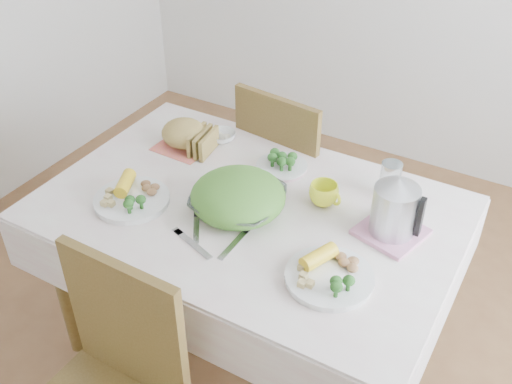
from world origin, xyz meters
The scene contains 18 objects.
floor centered at (0.00, 0.00, 0.00)m, with size 3.60×3.60×0.00m, color brown.
dining_table centered at (0.00, 0.00, 0.38)m, with size 1.40×0.90×0.75m, color brown.
tablecloth centered at (0.00, 0.00, 0.76)m, with size 1.50×1.00×0.01m, color silver.
chair_far centered at (-0.11, 0.65, 0.47)m, with size 0.44×0.44×0.97m, color brown.
salad_bowl centered at (-0.02, -0.04, 0.80)m, with size 0.32×0.32×0.08m, color white.
dinner_plate_left centered at (-0.38, -0.20, 0.77)m, with size 0.28×0.28×0.02m, color white.
dinner_plate_right centered at (0.41, -0.20, 0.77)m, with size 0.28×0.28×0.02m, color white.
broccoli_plate centered at (-0.01, 0.28, 0.77)m, with size 0.21×0.21×0.02m, color beige.
napkin centered at (-0.44, 0.22, 0.76)m, with size 0.22×0.22×0.00m, color #E66C57.
bread_loaf centered at (-0.44, 0.22, 0.82)m, with size 0.19×0.18×0.11m, color olive.
fruit_bowl centered at (-0.34, 0.34, 0.78)m, with size 0.12×0.12×0.04m, color white.
yellow_mug centered at (0.23, 0.15, 0.80)m, with size 0.11×0.11×0.08m, color #F7FF28.
glass_tumbler centered at (0.42, 0.31, 0.83)m, with size 0.08×0.08×0.15m, color white.
pink_tray centered at (0.50, 0.11, 0.77)m, with size 0.20×0.20×0.02m, color #CB7CA0.
electric_kettle centered at (0.50, 0.11, 0.88)m, with size 0.15×0.15×0.22m, color #B2B5BA.
fork_left centered at (-0.09, -0.20, 0.76)m, with size 0.02×0.17×0.00m, color silver.
fork_right centered at (0.07, -0.20, 0.76)m, with size 0.02×0.19×0.00m, color silver.
knife centered at (-0.05, -0.28, 0.76)m, with size 0.02×0.19×0.00m, color silver.
Camera 1 is at (0.89, -1.48, 2.09)m, focal length 42.00 mm.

